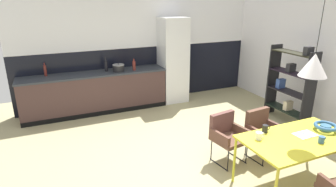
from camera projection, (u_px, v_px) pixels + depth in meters
ground_plane at (213, 165)px, 4.47m from camera, size 8.88×8.88×0.00m
back_wall_splashback_dark at (144, 74)px, 7.17m from camera, size 6.04×0.12×1.36m
back_wall_panel_upper at (142, 18)px, 6.73m from camera, size 6.04×0.12×1.36m
kitchen_counter at (96, 92)px, 6.44m from camera, size 3.22×0.63×0.92m
refrigerator_column at (173, 60)px, 6.98m from camera, size 0.63×0.60×2.07m
dining_table at (299, 141)px, 3.79m from camera, size 1.54×0.86×0.73m
armchair_head_of_table at (262, 128)px, 4.60m from camera, size 0.53×0.52×0.79m
armchair_corner_seat at (227, 132)px, 4.47m from camera, size 0.55×0.54×0.78m
fruit_bowl at (326, 126)px, 3.98m from camera, size 0.32×0.32×0.09m
open_book at (305, 135)px, 3.85m from camera, size 0.30×0.20×0.02m
mug_dark_espresso at (322, 139)px, 3.64m from camera, size 0.12×0.07×0.09m
mug_tall_blue at (259, 136)px, 3.73m from camera, size 0.13×0.09×0.10m
mug_short_terracotta at (265, 129)px, 3.92m from camera, size 0.13×0.08×0.11m
cooking_pot at (119, 68)px, 6.41m from camera, size 0.27×0.27×0.18m
bottle_vinegar_dark at (45, 71)px, 6.02m from camera, size 0.06×0.06×0.29m
bottle_spice_small at (106, 66)px, 6.41m from camera, size 0.07×0.07×0.31m
bottle_oil_tall at (134, 65)px, 6.50m from camera, size 0.07×0.07×0.27m
open_shelf_unit at (290, 83)px, 5.81m from camera, size 0.30×1.01×1.64m
pendant_lamp_over_table_near at (314, 65)px, 3.42m from camera, size 0.33×0.33×1.07m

